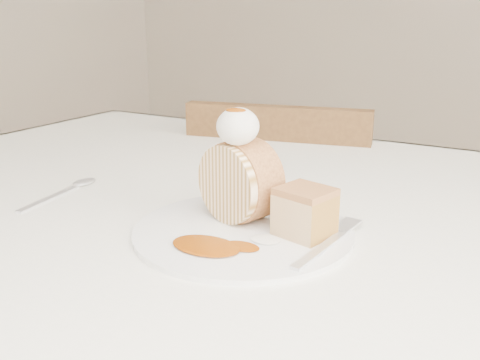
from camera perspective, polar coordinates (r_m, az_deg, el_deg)
The scene contains 10 objects.
table at distance 0.78m, azimuth 3.06°, elevation -8.38°, with size 1.40×0.90×0.75m.
chair_far at distance 1.29m, azimuth 4.63°, elevation -7.02°, with size 0.46×0.46×0.82m.
plate at distance 0.63m, azimuth 0.34°, elevation -5.48°, with size 0.26×0.26×0.01m, color white.
roulade_slice at distance 0.65m, azimuth -0.02°, elevation -0.14°, with size 0.10×0.10×0.05m, color #FFDEB1.
cake_chunk at distance 0.61m, azimuth 6.92°, elevation -3.71°, with size 0.06×0.05×0.05m, color #C5854A.
whipped_cream at distance 0.62m, azimuth -0.24°, elevation 5.74°, with size 0.05×0.05×0.04m, color white.
caramel_drizzle at distance 0.61m, azimuth -0.45°, elevation 7.96°, with size 0.02×0.02×0.01m, color #883A05.
caramel_pool at distance 0.58m, azimuth -3.67°, elevation -6.99°, with size 0.08×0.05×0.00m, color #883A05, non-canonical shape.
fork at distance 0.58m, azimuth 8.53°, elevation -7.37°, with size 0.02×0.15×0.00m, color silver.
spoon at distance 0.79m, azimuth -19.66°, elevation -1.89°, with size 0.02×0.15×0.00m, color silver.
Camera 1 is at (0.31, -0.43, 1.00)m, focal length 40.00 mm.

